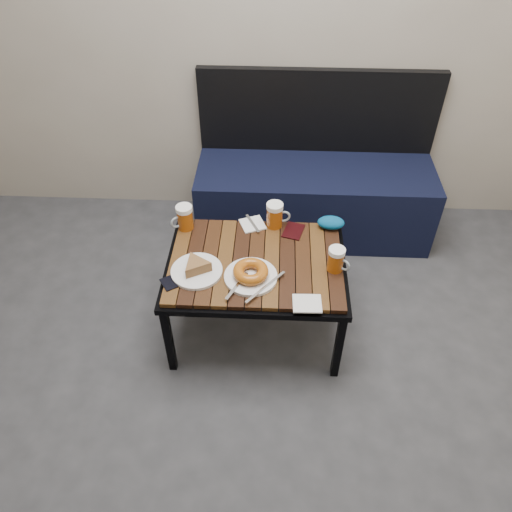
{
  "coord_description": "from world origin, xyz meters",
  "views": [
    {
      "loc": [
        0.04,
        -0.76,
        2.06
      ],
      "look_at": [
        -0.04,
        0.92,
        0.5
      ],
      "focal_mm": 35.0,
      "sensor_mm": 36.0,
      "label": 1
    }
  ],
  "objects_px": {
    "plate_pie": "(196,268)",
    "passport_navy": "(175,281)",
    "bench": "(314,192)",
    "plate_bagel": "(251,274)",
    "knit_pouch": "(331,223)",
    "cafe_table": "(256,267)",
    "beer_mug_centre": "(275,215)",
    "beer_mug_left": "(184,217)",
    "passport_burgundy": "(293,231)",
    "beer_mug_right": "(336,260)"
  },
  "relations": [
    {
      "from": "bench",
      "to": "plate_bagel",
      "type": "height_order",
      "value": "bench"
    },
    {
      "from": "bench",
      "to": "plate_pie",
      "type": "xyz_separation_m",
      "value": [
        -0.58,
        -0.93,
        0.23
      ]
    },
    {
      "from": "beer_mug_left",
      "to": "beer_mug_right",
      "type": "distance_m",
      "value": 0.77
    },
    {
      "from": "cafe_table",
      "to": "beer_mug_left",
      "type": "relative_size",
      "value": 6.47
    },
    {
      "from": "beer_mug_left",
      "to": "plate_pie",
      "type": "height_order",
      "value": "beer_mug_left"
    },
    {
      "from": "passport_navy",
      "to": "knit_pouch",
      "type": "height_order",
      "value": "knit_pouch"
    },
    {
      "from": "plate_bagel",
      "to": "passport_burgundy",
      "type": "xyz_separation_m",
      "value": [
        0.19,
        0.33,
        -0.02
      ]
    },
    {
      "from": "bench",
      "to": "plate_bagel",
      "type": "distance_m",
      "value": 1.04
    },
    {
      "from": "cafe_table",
      "to": "passport_burgundy",
      "type": "distance_m",
      "value": 0.28
    },
    {
      "from": "bench",
      "to": "passport_navy",
      "type": "bearing_deg",
      "value": -123.98
    },
    {
      "from": "plate_bagel",
      "to": "knit_pouch",
      "type": "bearing_deg",
      "value": 44.84
    },
    {
      "from": "cafe_table",
      "to": "passport_navy",
      "type": "height_order",
      "value": "passport_navy"
    },
    {
      "from": "cafe_table",
      "to": "beer_mug_left",
      "type": "height_order",
      "value": "beer_mug_left"
    },
    {
      "from": "cafe_table",
      "to": "plate_pie",
      "type": "height_order",
      "value": "plate_pie"
    },
    {
      "from": "cafe_table",
      "to": "plate_pie",
      "type": "distance_m",
      "value": 0.29
    },
    {
      "from": "beer_mug_left",
      "to": "knit_pouch",
      "type": "xyz_separation_m",
      "value": [
        0.72,
        0.04,
        -0.04
      ]
    },
    {
      "from": "plate_bagel",
      "to": "passport_burgundy",
      "type": "bearing_deg",
      "value": 60.02
    },
    {
      "from": "bench",
      "to": "beer_mug_centre",
      "type": "relative_size",
      "value": 10.56
    },
    {
      "from": "passport_navy",
      "to": "beer_mug_centre",
      "type": "bearing_deg",
      "value": 100.13
    },
    {
      "from": "knit_pouch",
      "to": "bench",
      "type": "bearing_deg",
      "value": 94.43
    },
    {
      "from": "beer_mug_left",
      "to": "plate_pie",
      "type": "xyz_separation_m",
      "value": [
        0.1,
        -0.31,
        -0.04
      ]
    },
    {
      "from": "plate_pie",
      "to": "passport_navy",
      "type": "distance_m",
      "value": 0.11
    },
    {
      "from": "cafe_table",
      "to": "beer_mug_centre",
      "type": "relative_size",
      "value": 6.34
    },
    {
      "from": "beer_mug_left",
      "to": "beer_mug_right",
      "type": "bearing_deg",
      "value": 126.82
    },
    {
      "from": "beer_mug_centre",
      "to": "knit_pouch",
      "type": "distance_m",
      "value": 0.28
    },
    {
      "from": "beer_mug_centre",
      "to": "knit_pouch",
      "type": "relative_size",
      "value": 0.99
    },
    {
      "from": "cafe_table",
      "to": "beer_mug_left",
      "type": "bearing_deg",
      "value": 148.59
    },
    {
      "from": "beer_mug_centre",
      "to": "beer_mug_right",
      "type": "height_order",
      "value": "beer_mug_centre"
    },
    {
      "from": "plate_pie",
      "to": "passport_navy",
      "type": "relative_size",
      "value": 2.0
    },
    {
      "from": "beer_mug_left",
      "to": "beer_mug_right",
      "type": "xyz_separation_m",
      "value": [
        0.72,
        -0.26,
        -0.0
      ]
    },
    {
      "from": "cafe_table",
      "to": "beer_mug_centre",
      "type": "bearing_deg",
      "value": 72.5
    },
    {
      "from": "knit_pouch",
      "to": "beer_mug_centre",
      "type": "bearing_deg",
      "value": 179.93
    },
    {
      "from": "passport_navy",
      "to": "knit_pouch",
      "type": "bearing_deg",
      "value": 86.7
    },
    {
      "from": "beer_mug_left",
      "to": "beer_mug_centre",
      "type": "xyz_separation_m",
      "value": [
        0.44,
        0.04,
        0.0
      ]
    },
    {
      "from": "cafe_table",
      "to": "knit_pouch",
      "type": "height_order",
      "value": "knit_pouch"
    },
    {
      "from": "bench",
      "to": "beer_mug_left",
      "type": "relative_size",
      "value": 10.78
    },
    {
      "from": "beer_mug_left",
      "to": "passport_burgundy",
      "type": "height_order",
      "value": "beer_mug_left"
    },
    {
      "from": "knit_pouch",
      "to": "beer_mug_right",
      "type": "bearing_deg",
      "value": -89.6
    },
    {
      "from": "beer_mug_centre",
      "to": "beer_mug_left",
      "type": "bearing_deg",
      "value": 177.73
    },
    {
      "from": "bench",
      "to": "beer_mug_left",
      "type": "height_order",
      "value": "bench"
    },
    {
      "from": "beer_mug_centre",
      "to": "bench",
      "type": "bearing_deg",
      "value": 60.78
    },
    {
      "from": "plate_bagel",
      "to": "cafe_table",
      "type": "bearing_deg",
      "value": 81.19
    },
    {
      "from": "beer_mug_left",
      "to": "beer_mug_centre",
      "type": "relative_size",
      "value": 0.98
    },
    {
      "from": "cafe_table",
      "to": "passport_burgundy",
      "type": "relative_size",
      "value": 6.73
    },
    {
      "from": "bench",
      "to": "beer_mug_centre",
      "type": "distance_m",
      "value": 0.68
    },
    {
      "from": "plate_pie",
      "to": "knit_pouch",
      "type": "relative_size",
      "value": 1.74
    },
    {
      "from": "cafe_table",
      "to": "plate_pie",
      "type": "bearing_deg",
      "value": -161.02
    },
    {
      "from": "cafe_table",
      "to": "passport_burgundy",
      "type": "height_order",
      "value": "passport_burgundy"
    },
    {
      "from": "beer_mug_centre",
      "to": "plate_pie",
      "type": "relative_size",
      "value": 0.57
    },
    {
      "from": "bench",
      "to": "passport_navy",
      "type": "relative_size",
      "value": 11.99
    }
  ]
}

